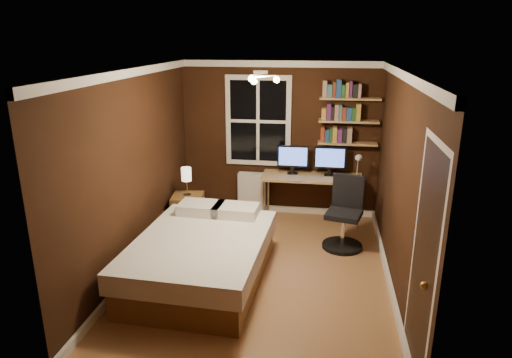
# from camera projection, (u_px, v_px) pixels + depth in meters

# --- Properties ---
(floor) EXTENTS (4.20, 4.20, 0.00)m
(floor) POSITION_uv_depth(u_px,v_px,m) (261.00, 270.00, 5.83)
(floor) COLOR #97633C
(floor) RESTS_ON ground
(wall_back) EXTENTS (3.20, 0.04, 2.50)m
(wall_back) POSITION_uv_depth(u_px,v_px,m) (280.00, 139.00, 7.43)
(wall_back) COLOR black
(wall_back) RESTS_ON ground
(wall_left) EXTENTS (0.04, 4.20, 2.50)m
(wall_left) POSITION_uv_depth(u_px,v_px,m) (135.00, 171.00, 5.69)
(wall_left) COLOR black
(wall_left) RESTS_ON ground
(wall_right) EXTENTS (0.04, 4.20, 2.50)m
(wall_right) POSITION_uv_depth(u_px,v_px,m) (400.00, 183.00, 5.22)
(wall_right) COLOR black
(wall_right) RESTS_ON ground
(ceiling) EXTENTS (3.20, 4.20, 0.02)m
(ceiling) POSITION_uv_depth(u_px,v_px,m) (262.00, 70.00, 5.08)
(ceiling) COLOR white
(ceiling) RESTS_ON wall_back
(window) EXTENTS (1.06, 0.06, 1.46)m
(window) POSITION_uv_depth(u_px,v_px,m) (258.00, 121.00, 7.36)
(window) COLOR silver
(window) RESTS_ON wall_back
(door) EXTENTS (0.03, 0.82, 2.05)m
(door) POSITION_uv_depth(u_px,v_px,m) (422.00, 265.00, 3.82)
(door) COLOR black
(door) RESTS_ON ground
(door_knob) EXTENTS (0.06, 0.06, 0.06)m
(door_knob) POSITION_uv_depth(u_px,v_px,m) (424.00, 286.00, 3.55)
(door_knob) COLOR gold
(door_knob) RESTS_ON door
(ceiling_fixture) EXTENTS (0.44, 0.44, 0.18)m
(ceiling_fixture) POSITION_uv_depth(u_px,v_px,m) (261.00, 80.00, 5.01)
(ceiling_fixture) COLOR beige
(ceiling_fixture) RESTS_ON ceiling
(bookshelf_lower) EXTENTS (0.92, 0.22, 0.03)m
(bookshelf_lower) POSITION_uv_depth(u_px,v_px,m) (347.00, 143.00, 7.16)
(bookshelf_lower) COLOR #9A754B
(bookshelf_lower) RESTS_ON wall_back
(books_row_lower) EXTENTS (0.42, 0.16, 0.23)m
(books_row_lower) POSITION_uv_depth(u_px,v_px,m) (348.00, 135.00, 7.12)
(books_row_lower) COLOR maroon
(books_row_lower) RESTS_ON bookshelf_lower
(bookshelf_middle) EXTENTS (0.92, 0.22, 0.03)m
(bookshelf_middle) POSITION_uv_depth(u_px,v_px,m) (349.00, 121.00, 7.06)
(bookshelf_middle) COLOR #9A754B
(bookshelf_middle) RESTS_ON wall_back
(books_row_middle) EXTENTS (0.54, 0.16, 0.23)m
(books_row_middle) POSITION_uv_depth(u_px,v_px,m) (349.00, 113.00, 7.02)
(books_row_middle) COLOR navy
(books_row_middle) RESTS_ON bookshelf_middle
(bookshelf_upper) EXTENTS (0.92, 0.22, 0.03)m
(bookshelf_upper) POSITION_uv_depth(u_px,v_px,m) (350.00, 99.00, 6.95)
(bookshelf_upper) COLOR #9A754B
(bookshelf_upper) RESTS_ON wall_back
(books_row_upper) EXTENTS (0.54, 0.16, 0.23)m
(books_row_upper) POSITION_uv_depth(u_px,v_px,m) (351.00, 90.00, 6.91)
(books_row_upper) COLOR #235022
(books_row_upper) RESTS_ON bookshelf_upper
(bed) EXTENTS (1.59, 2.14, 0.71)m
(bed) POSITION_uv_depth(u_px,v_px,m) (202.00, 257.00, 5.52)
(bed) COLOR brown
(bed) RESTS_ON ground
(nightstand) EXTENTS (0.50, 0.50, 0.56)m
(nightstand) POSITION_uv_depth(u_px,v_px,m) (188.00, 213.00, 6.96)
(nightstand) COLOR brown
(nightstand) RESTS_ON ground
(bedside_lamp) EXTENTS (0.15, 0.15, 0.44)m
(bedside_lamp) POSITION_uv_depth(u_px,v_px,m) (187.00, 182.00, 6.81)
(bedside_lamp) COLOR #F7E7CE
(bedside_lamp) RESTS_ON nightstand
(radiator) EXTENTS (0.46, 0.16, 0.69)m
(radiator) POSITION_uv_depth(u_px,v_px,m) (252.00, 193.00, 7.65)
(radiator) COLOR silver
(radiator) RESTS_ON ground
(desk) EXTENTS (1.57, 0.59, 0.75)m
(desk) POSITION_uv_depth(u_px,v_px,m) (312.00, 180.00, 7.22)
(desk) COLOR #9A754B
(desk) RESTS_ON ground
(monitor_left) EXTENTS (0.50, 0.12, 0.46)m
(monitor_left) POSITION_uv_depth(u_px,v_px,m) (293.00, 160.00, 7.25)
(monitor_left) COLOR black
(monitor_left) RESTS_ON desk
(monitor_right) EXTENTS (0.50, 0.12, 0.46)m
(monitor_right) POSITION_uv_depth(u_px,v_px,m) (330.00, 161.00, 7.17)
(monitor_right) COLOR black
(monitor_right) RESTS_ON desk
(desk_lamp) EXTENTS (0.14, 0.32, 0.44)m
(desk_lamp) POSITION_uv_depth(u_px,v_px,m) (358.00, 166.00, 6.95)
(desk_lamp) COLOR silver
(desk_lamp) RESTS_ON desk
(office_chair) EXTENTS (0.56, 0.56, 1.02)m
(office_chair) POSITION_uv_depth(u_px,v_px,m) (344.00, 221.00, 6.38)
(office_chair) COLOR black
(office_chair) RESTS_ON ground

